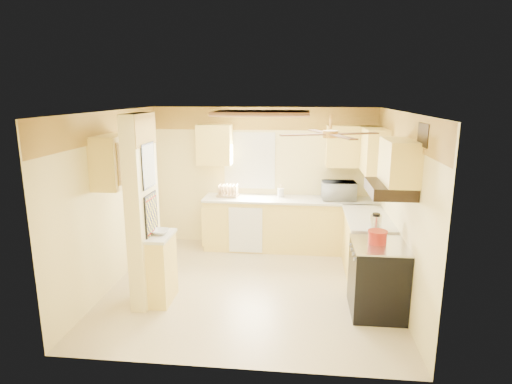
# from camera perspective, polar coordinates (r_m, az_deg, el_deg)

# --- Properties ---
(floor) EXTENTS (4.00, 4.00, 0.00)m
(floor) POSITION_cam_1_polar(r_m,az_deg,el_deg) (6.35, -0.62, -12.50)
(floor) COLOR beige
(floor) RESTS_ON ground
(ceiling) EXTENTS (4.00, 4.00, 0.00)m
(ceiling) POSITION_cam_1_polar(r_m,az_deg,el_deg) (5.73, -0.68, 10.66)
(ceiling) COLOR white
(ceiling) RESTS_ON wall_back
(wall_back) EXTENTS (4.00, 0.00, 4.00)m
(wall_back) POSITION_cam_1_polar(r_m,az_deg,el_deg) (7.76, 0.99, 2.00)
(wall_back) COLOR #FAE698
(wall_back) RESTS_ON floor
(wall_front) EXTENTS (4.00, 0.00, 4.00)m
(wall_front) POSITION_cam_1_polar(r_m,az_deg,el_deg) (4.13, -3.76, -8.14)
(wall_front) COLOR #FAE698
(wall_front) RESTS_ON floor
(wall_left) EXTENTS (0.00, 3.80, 3.80)m
(wall_left) POSITION_cam_1_polar(r_m,az_deg,el_deg) (6.46, -18.56, -0.97)
(wall_left) COLOR #FAE698
(wall_left) RESTS_ON floor
(wall_right) EXTENTS (0.00, 3.80, 3.80)m
(wall_right) POSITION_cam_1_polar(r_m,az_deg,el_deg) (6.03, 18.60, -1.94)
(wall_right) COLOR #FAE698
(wall_right) RESTS_ON floor
(wallpaper_border) EXTENTS (4.00, 0.02, 0.40)m
(wallpaper_border) POSITION_cam_1_polar(r_m,az_deg,el_deg) (7.61, 1.00, 9.75)
(wallpaper_border) COLOR #EAB945
(wallpaper_border) RESTS_ON wall_back
(partition_column) EXTENTS (0.20, 0.70, 2.50)m
(partition_column) POSITION_cam_1_polar(r_m,az_deg,el_deg) (5.72, -14.88, -2.49)
(partition_column) COLOR #FAE698
(partition_column) RESTS_ON floor
(partition_ledge) EXTENTS (0.25, 0.55, 0.90)m
(partition_ledge) POSITION_cam_1_polar(r_m,az_deg,el_deg) (5.91, -12.40, -10.07)
(partition_ledge) COLOR #FFE47B
(partition_ledge) RESTS_ON floor
(ledge_top) EXTENTS (0.28, 0.58, 0.04)m
(ledge_top) POSITION_cam_1_polar(r_m,az_deg,el_deg) (5.74, -12.63, -5.75)
(ledge_top) COLOR silver
(ledge_top) RESTS_ON partition_ledge
(lower_cabinets_back) EXTENTS (3.00, 0.60, 0.90)m
(lower_cabinets_back) POSITION_cam_1_polar(r_m,az_deg,el_deg) (7.64, 4.51, -4.41)
(lower_cabinets_back) COLOR #FFE47B
(lower_cabinets_back) RESTS_ON floor
(lower_cabinets_right) EXTENTS (0.60, 1.40, 0.90)m
(lower_cabinets_right) POSITION_cam_1_polar(r_m,az_deg,el_deg) (6.77, 14.54, -7.14)
(lower_cabinets_right) COLOR #FFE47B
(lower_cabinets_right) RESTS_ON floor
(countertop_back) EXTENTS (3.04, 0.64, 0.04)m
(countertop_back) POSITION_cam_1_polar(r_m,az_deg,el_deg) (7.51, 4.57, -1.01)
(countertop_back) COLOR silver
(countertop_back) RESTS_ON lower_cabinets_back
(countertop_right) EXTENTS (0.64, 1.44, 0.04)m
(countertop_right) POSITION_cam_1_polar(r_m,az_deg,el_deg) (6.63, 14.68, -3.32)
(countertop_right) COLOR silver
(countertop_right) RESTS_ON lower_cabinets_right
(dishwasher_panel) EXTENTS (0.58, 0.02, 0.80)m
(dishwasher_panel) POSITION_cam_1_polar(r_m,az_deg,el_deg) (7.41, -1.40, -5.11)
(dishwasher_panel) COLOR white
(dishwasher_panel) RESTS_ON lower_cabinets_back
(window) EXTENTS (0.92, 0.02, 1.02)m
(window) POSITION_cam_1_polar(r_m,az_deg,el_deg) (7.72, -0.87, 4.21)
(window) COLOR white
(window) RESTS_ON wall_back
(upper_cab_back_left) EXTENTS (0.60, 0.35, 0.70)m
(upper_cab_back_left) POSITION_cam_1_polar(r_m,az_deg,el_deg) (7.62, -5.53, 6.30)
(upper_cab_back_left) COLOR #FFE47B
(upper_cab_back_left) RESTS_ON wall_back
(upper_cab_back_right) EXTENTS (0.90, 0.35, 0.70)m
(upper_cab_back_right) POSITION_cam_1_polar(r_m,az_deg,el_deg) (7.52, 12.80, 5.95)
(upper_cab_back_right) COLOR #FFE47B
(upper_cab_back_right) RESTS_ON wall_back
(upper_cab_right) EXTENTS (0.35, 1.00, 0.70)m
(upper_cab_right) POSITION_cam_1_polar(r_m,az_deg,el_deg) (7.09, 15.44, 5.39)
(upper_cab_right) COLOR #FFE47B
(upper_cab_right) RESTS_ON wall_right
(upper_cab_left_wall) EXTENTS (0.35, 0.75, 0.70)m
(upper_cab_left_wall) POSITION_cam_1_polar(r_m,az_deg,el_deg) (6.05, -18.43, 3.93)
(upper_cab_left_wall) COLOR #FFE47B
(upper_cab_left_wall) RESTS_ON wall_left
(upper_cab_over_stove) EXTENTS (0.35, 0.76, 0.52)m
(upper_cab_over_stove) POSITION_cam_1_polar(r_m,az_deg,el_deg) (5.33, 18.54, 3.85)
(upper_cab_over_stove) COLOR #FFE47B
(upper_cab_over_stove) RESTS_ON wall_right
(stove) EXTENTS (0.68, 0.77, 0.92)m
(stove) POSITION_cam_1_polar(r_m,az_deg,el_deg) (5.71, 15.89, -11.00)
(stove) COLOR black
(stove) RESTS_ON floor
(range_hood) EXTENTS (0.50, 0.76, 0.14)m
(range_hood) POSITION_cam_1_polar(r_m,az_deg,el_deg) (5.37, 17.40, 0.41)
(range_hood) COLOR black
(range_hood) RESTS_ON upper_cab_over_stove
(poster_menu) EXTENTS (0.02, 0.42, 0.57)m
(poster_menu) POSITION_cam_1_polar(r_m,az_deg,el_deg) (5.55, -14.16, 3.44)
(poster_menu) COLOR black
(poster_menu) RESTS_ON partition_column
(poster_nashville) EXTENTS (0.02, 0.42, 0.57)m
(poster_nashville) POSITION_cam_1_polar(r_m,az_deg,el_deg) (5.70, -13.80, -3.02)
(poster_nashville) COLOR black
(poster_nashville) RESTS_ON partition_column
(ceiling_light_panel) EXTENTS (1.35, 0.95, 0.06)m
(ceiling_light_panel) POSITION_cam_1_polar(r_m,az_deg,el_deg) (6.22, 0.80, 10.44)
(ceiling_light_panel) COLOR brown
(ceiling_light_panel) RESTS_ON ceiling
(ceiling_fan) EXTENTS (1.15, 1.15, 0.26)m
(ceiling_fan) POSITION_cam_1_polar(r_m,az_deg,el_deg) (5.02, 9.88, 7.68)
(ceiling_fan) COLOR gold
(ceiling_fan) RESTS_ON ceiling
(vent_grate) EXTENTS (0.02, 0.40, 0.25)m
(vent_grate) POSITION_cam_1_polar(r_m,az_deg,el_deg) (4.98, 21.43, 7.10)
(vent_grate) COLOR black
(vent_grate) RESTS_ON wall_right
(microwave) EXTENTS (0.59, 0.42, 0.31)m
(microwave) POSITION_cam_1_polar(r_m,az_deg,el_deg) (7.51, 10.97, 0.19)
(microwave) COLOR white
(microwave) RESTS_ON countertop_back
(bowl) EXTENTS (0.26, 0.26, 0.06)m
(bowl) POSITION_cam_1_polar(r_m,az_deg,el_deg) (5.75, -12.66, -5.21)
(bowl) COLOR white
(bowl) RESTS_ON ledge_top
(dutch_oven) EXTENTS (0.24, 0.24, 0.16)m
(dutch_oven) POSITION_cam_1_polar(r_m,az_deg,el_deg) (5.55, 15.90, -5.77)
(dutch_oven) COLOR #A72016
(dutch_oven) RESTS_ON stove
(kettle) EXTENTS (0.15, 0.15, 0.23)m
(kettle) POSITION_cam_1_polar(r_m,az_deg,el_deg) (5.96, 15.69, -3.92)
(kettle) COLOR silver
(kettle) RESTS_ON countertop_right
(dish_rack) EXTENTS (0.38, 0.29, 0.21)m
(dish_rack) POSITION_cam_1_polar(r_m,az_deg,el_deg) (7.62, -3.78, -0.04)
(dish_rack) COLOR tan
(dish_rack) RESTS_ON countertop_back
(utensil_crock) EXTENTS (0.12, 0.12, 0.23)m
(utensil_crock) POSITION_cam_1_polar(r_m,az_deg,el_deg) (7.60, 3.32, -0.07)
(utensil_crock) COLOR white
(utensil_crock) RESTS_ON countertop_back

